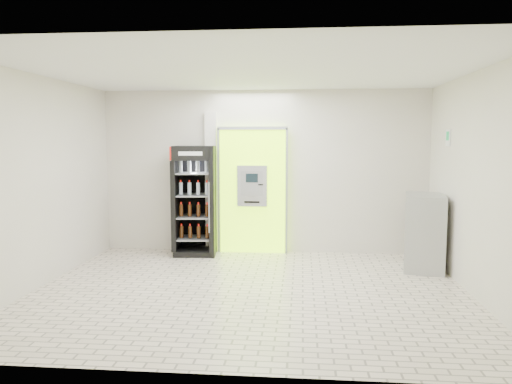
# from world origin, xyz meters

# --- Properties ---
(ground) EXTENTS (6.00, 6.00, 0.00)m
(ground) POSITION_xyz_m (0.00, 0.00, 0.00)
(ground) COLOR beige
(ground) RESTS_ON ground
(room_shell) EXTENTS (6.00, 6.00, 6.00)m
(room_shell) POSITION_xyz_m (0.00, 0.00, 1.84)
(room_shell) COLOR silver
(room_shell) RESTS_ON ground
(atm_assembly) EXTENTS (1.30, 0.24, 2.33)m
(atm_assembly) POSITION_xyz_m (-0.20, 2.41, 1.17)
(atm_assembly) COLOR #AAFE0F
(atm_assembly) RESTS_ON ground
(pillar) EXTENTS (0.22, 0.11, 2.60)m
(pillar) POSITION_xyz_m (-0.98, 2.45, 1.30)
(pillar) COLOR silver
(pillar) RESTS_ON ground
(beverage_cooler) EXTENTS (0.81, 0.75, 1.98)m
(beverage_cooler) POSITION_xyz_m (-1.23, 2.17, 0.95)
(beverage_cooler) COLOR black
(beverage_cooler) RESTS_ON ground
(steel_cabinet) EXTENTS (0.79, 1.02, 1.22)m
(steel_cabinet) POSITION_xyz_m (2.69, 1.44, 0.61)
(steel_cabinet) COLOR #9DA0A4
(steel_cabinet) RESTS_ON ground
(exit_sign) EXTENTS (0.02, 0.22, 0.26)m
(exit_sign) POSITION_xyz_m (2.99, 1.40, 2.12)
(exit_sign) COLOR white
(exit_sign) RESTS_ON room_shell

